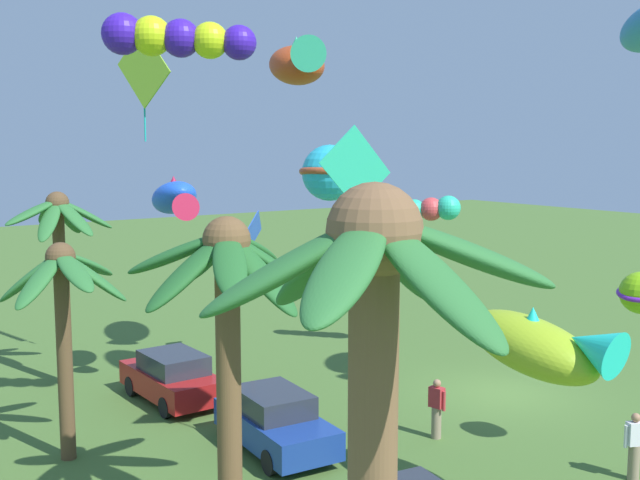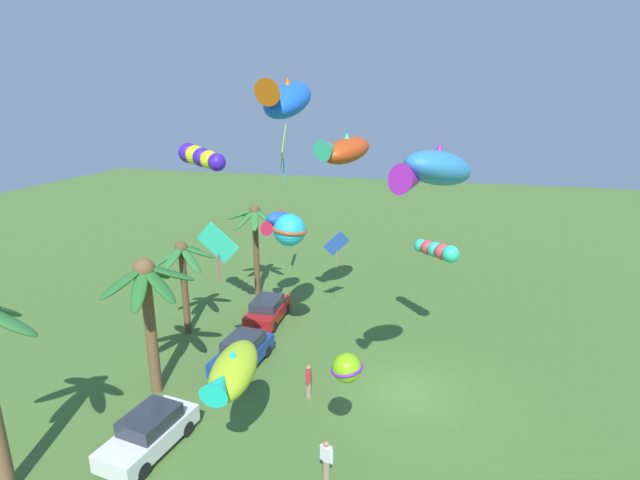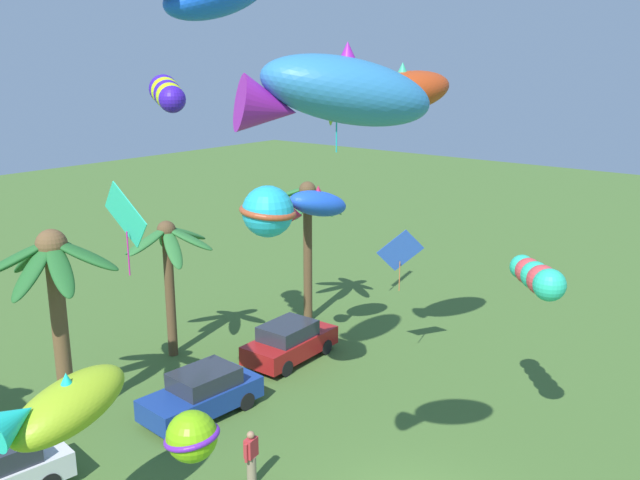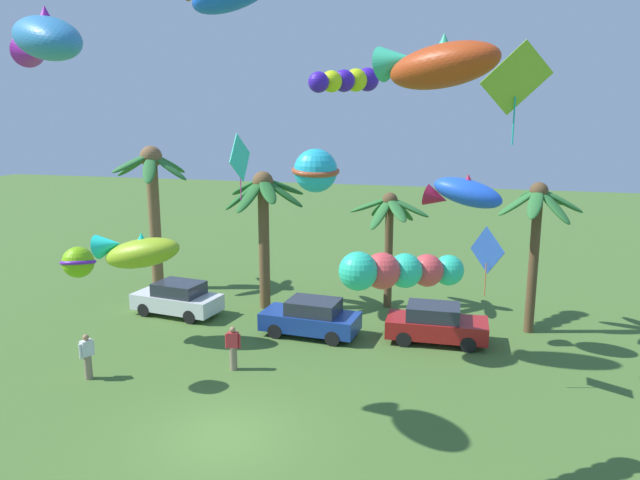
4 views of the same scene
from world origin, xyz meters
TOP-DOWN VIEW (x-y plane):
  - ground_plane at (0.00, 0.00)m, footprint 120.00×120.00m
  - palm_tree_0 at (-2.80, 11.04)m, footprint 3.90×3.81m
  - palm_tree_1 at (-9.25, 12.58)m, footprint 3.87×3.88m
  - palm_tree_2 at (2.68, 12.56)m, footprint 3.69×3.20m
  - palm_tree_3 at (8.81, 10.90)m, footprint 3.40×3.55m
  - parked_car_0 at (5.17, 8.73)m, footprint 3.95×1.84m
  - parked_car_2 at (0.23, 8.14)m, footprint 4.01×1.98m
  - spectator_0 at (-5.97, 2.28)m, footprint 0.36×0.51m
  - spectator_1 at (-1.50, 4.24)m, footprint 0.54×0.29m
  - kite_ball_1 at (1.06, 5.87)m, footprint 2.25×2.25m
  - kite_diamond_2 at (6.87, 4.98)m, footprint 1.03×1.36m
  - kite_fish_3 at (5.13, 4.23)m, footprint 4.15×2.96m
  - kite_fish_4 at (5.97, 8.14)m, footprint 3.11×1.78m
  - kite_diamond_5 at (-2.48, 7.70)m, footprint 0.40×1.88m
  - kite_tube_6 at (1.17, 10.24)m, footprint 2.37×3.13m
  - kite_tube_7 at (4.86, -0.74)m, footprint 2.69×2.34m
  - kite_diamond_9 at (7.57, 8.39)m, footprint 2.46×0.77m
  - kite_fish_10 at (-5.94, 5.67)m, footprint 3.61×1.79m

SIDE VIEW (x-z plane):
  - ground_plane at x=0.00m, z-range 0.00..0.00m
  - parked_car_0 at x=5.17m, z-range 0.00..1.51m
  - parked_car_2 at x=0.23m, z-range 0.00..1.51m
  - spectator_0 at x=-5.97m, z-range 0.02..1.61m
  - spectator_1 at x=-1.50m, z-range 0.02..1.61m
  - kite_fish_10 at x=-5.94m, z-range 2.86..4.52m
  - palm_tree_2 at x=2.68m, z-range 1.41..6.78m
  - kite_diamond_2 at x=6.87m, z-range 3.46..5.77m
  - palm_tree_3 at x=8.81m, z-range 1.65..7.86m
  - palm_tree_0 at x=-2.80m, z-range 1.59..7.92m
  - palm_tree_1 at x=-9.25m, z-range 1.63..8.92m
  - kite_tube_7 at x=4.86m, z-range 4.80..5.85m
  - kite_fish_4 at x=5.97m, z-range 5.29..6.76m
  - kite_ball_1 at x=1.06m, z-range 6.16..7.67m
  - kite_diamond_5 at x=-2.48m, z-range 5.84..8.44m
  - kite_diamond_9 at x=7.57m, z-range 8.22..11.76m
  - kite_tube_6 at x=1.17m, z-range 9.59..10.66m
  - kite_fish_3 at x=5.13m, z-range 9.35..11.11m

